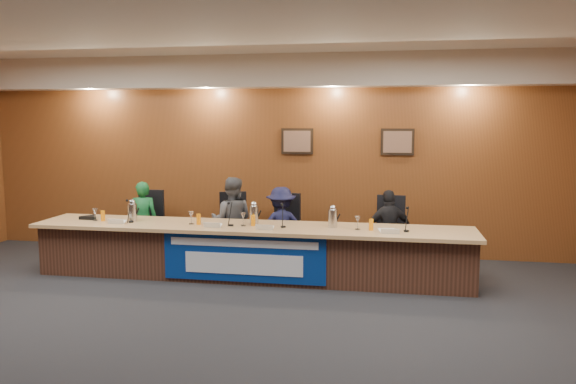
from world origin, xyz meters
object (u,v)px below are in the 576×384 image
Objects in this scene: office_chair_b at (234,232)px; dais_body at (251,253)px; panelist_a at (143,221)px; banner at (244,258)px; office_chair_a at (146,228)px; office_chair_d at (389,237)px; speakerphone at (90,217)px; panelist_d at (389,231)px; carafe_mid at (254,215)px; panelist_c at (281,227)px; panelist_b at (232,221)px; carafe_left at (132,213)px; carafe_right at (333,219)px; office_chair_c at (282,233)px.

dais_body is at bearing -77.05° from office_chair_b.
panelist_a is at bearing 160.16° from dais_body.
banner is 2.26m from office_chair_a.
speakerphone reaches higher than office_chair_d.
carafe_mid is (-1.86, -0.66, 0.28)m from panelist_d.
panelist_c is at bearing 68.61° from carafe_mid.
panelist_b is at bearing 124.07° from dais_body.
panelist_d is at bearing 11.03° from carafe_left.
banner is 1.31m from carafe_right.
panelist_b is at bearing 112.87° from banner.
office_chair_b is (1.44, 0.10, -0.14)m from panelist_a.
panelist_b is 0.77m from panelist_c.
panelist_a reaches higher than panelist_c.
carafe_left is at bearing 23.25° from panelist_b.
office_chair_c is 1.85× the size of carafe_mid.
panelist_d is 0.15m from office_chair_d.
panelist_c is at bearing 66.45° from dais_body.
panelist_a is at bearing -167.74° from office_chair_c.
panelist_a is 1.04× the size of panelist_d.
panelist_a is 0.86m from speakerphone.
office_chair_d is (0.00, 0.10, -0.12)m from panelist_d.
banner is at bearing -95.34° from carafe_mid.
carafe_right is (1.60, -0.68, 0.20)m from panelist_b.
carafe_mid reaches higher than carafe_right.
office_chair_c is at bearing -17.61° from office_chair_b.
panelist_a is 3.89× the size of speakerphone.
panelist_a reaches higher than office_chair_b.
carafe_left reaches higher than banner.
banner is 1.77× the size of panelist_a.
speakerphone is at bearing 12.87° from panelist_b.
panelist_b is (1.44, 0.00, 0.05)m from panelist_a.
office_chair_b is 0.76m from office_chair_c.
dais_body is 4.82× the size of panelist_a.
office_chair_b is at bearing 111.14° from banner.
banner is 1.85m from carafe_left.
panelist_d is 1.05m from carafe_right.
dais_body is 12.50× the size of office_chair_c.
panelist_c is 1.11m from carafe_right.
office_chair_c is 2.85m from speakerphone.
office_chair_a is 1.00× the size of office_chair_b.
carafe_right is at bearing 151.56° from panelist_a.
panelist_a reaches higher than panelist_d.
panelist_b reaches higher than office_chair_b.
banner is 2.50m from speakerphone.
panelist_a is 3.80m from panelist_d.
dais_body is 23.13× the size of carafe_mid.
panelist_a is at bearing 103.08° from carafe_left.
carafe_left reaches higher than dais_body.
dais_body reaches higher than office_chair_c.
office_chair_a is (-1.91, 1.20, 0.10)m from banner.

